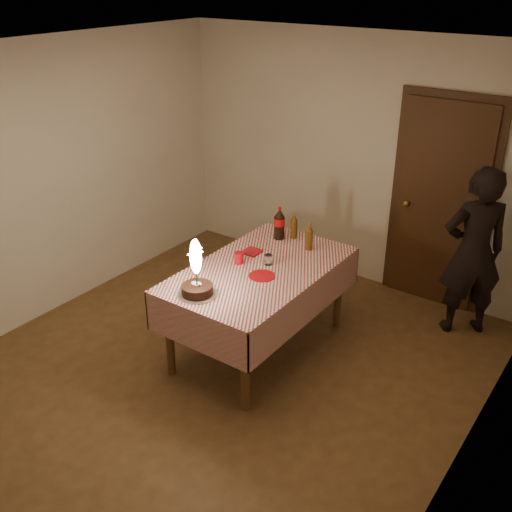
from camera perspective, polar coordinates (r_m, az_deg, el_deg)
name	(u,v)px	position (r m, az deg, el deg)	size (l,w,h in m)	color
ground	(219,370)	(5.26, -3.50, -10.75)	(4.00, 4.50, 0.01)	brown
room_shell	(223,186)	(4.50, -3.13, 6.67)	(4.04, 4.54, 2.62)	beige
dining_table	(259,279)	(5.14, 0.32, -2.24)	(1.02, 1.72, 0.81)	brown
birthday_cake	(197,279)	(4.66, -5.66, -2.24)	(0.31, 0.31, 0.48)	white
red_plate	(262,276)	(4.96, 0.57, -1.90)	(0.22, 0.22, 0.01)	#B10C11
red_cup	(239,258)	(5.16, -1.64, -0.18)	(0.08, 0.08, 0.10)	#B40C15
clear_cup	(268,260)	(5.14, 1.19, -0.35)	(0.07, 0.07, 0.09)	silver
napkin_stack	(252,252)	(5.36, -0.40, 0.42)	(0.15, 0.15, 0.02)	#B1141F
cola_bottle	(279,223)	(5.59, 2.24, 3.12)	(0.10, 0.10, 0.32)	black
amber_bottle_left	(294,226)	(5.62, 3.64, 2.85)	(0.06, 0.06, 0.25)	#5C370F
amber_bottle_right	(309,237)	(5.41, 5.11, 1.81)	(0.06, 0.06, 0.25)	#5C370F
photographer	(473,252)	(5.73, 19.98, 0.35)	(0.70, 0.67, 1.61)	black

